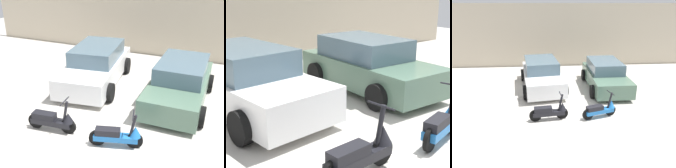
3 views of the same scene
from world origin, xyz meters
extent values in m
plane|color=beige|center=(0.00, 0.00, 0.00)|extent=(28.00, 28.00, 0.00)
cube|color=beige|center=(0.00, 8.10, 2.07)|extent=(19.60, 0.12, 4.13)
cylinder|color=black|center=(-0.87, 0.56, 0.23)|extent=(0.46, 0.13, 0.45)
cylinder|color=black|center=(-1.86, 0.45, 0.23)|extent=(0.46, 0.13, 0.45)
cube|color=black|center=(-1.37, 0.50, 0.28)|extent=(1.20, 0.40, 0.16)
cube|color=black|center=(-1.58, 0.48, 0.45)|extent=(0.68, 0.33, 0.18)
cylinder|color=black|center=(-0.92, 0.55, 0.68)|extent=(0.22, 0.10, 0.64)
cylinder|color=black|center=(-0.92, 0.55, 1.00)|extent=(0.09, 0.52, 0.03)
cone|color=black|center=(-0.85, 0.56, 0.51)|extent=(0.33, 0.33, 0.29)
cylinder|color=black|center=(1.02, 0.67, 0.22)|extent=(0.44, 0.19, 0.44)
cylinder|color=black|center=(0.09, 0.40, 0.22)|extent=(0.44, 0.19, 0.44)
cube|color=#1E66B2|center=(0.56, 0.53, 0.27)|extent=(1.16, 0.57, 0.15)
cube|color=black|center=(0.36, 0.48, 0.43)|extent=(0.68, 0.42, 0.17)
cylinder|color=black|center=(0.97, 0.65, 0.65)|extent=(0.21, 0.13, 0.62)
cylinder|color=black|center=(0.97, 0.65, 0.96)|extent=(0.17, 0.49, 0.03)
cone|color=#1E66B2|center=(1.04, 0.67, 0.49)|extent=(0.36, 0.36, 0.28)
cube|color=white|center=(-1.67, 3.93, 0.53)|extent=(2.33, 4.44, 0.71)
cube|color=slate|center=(-1.70, 4.18, 1.16)|extent=(1.87, 2.56, 0.55)
cylinder|color=black|center=(-0.58, 2.76, 0.32)|extent=(0.31, 0.67, 0.65)
cylinder|color=black|center=(-2.39, 2.50, 0.32)|extent=(0.31, 0.67, 0.65)
cylinder|color=black|center=(-0.94, 5.36, 0.32)|extent=(0.31, 0.67, 0.65)
cylinder|color=black|center=(-2.75, 5.11, 0.32)|extent=(0.31, 0.67, 0.65)
cube|color=#51705B|center=(1.56, 3.64, 0.51)|extent=(1.70, 4.07, 0.68)
cube|color=slate|center=(1.56, 3.88, 1.11)|extent=(1.49, 2.28, 0.53)
cylinder|color=black|center=(2.44, 2.38, 0.31)|extent=(0.21, 0.62, 0.62)
cylinder|color=black|center=(0.68, 2.38, 0.31)|extent=(0.21, 0.62, 0.62)
cylinder|color=black|center=(2.44, 4.90, 0.31)|extent=(0.21, 0.62, 0.62)
cylinder|color=black|center=(0.68, 4.90, 0.31)|extent=(0.21, 0.62, 0.62)
camera|label=1|loc=(2.80, -4.97, 4.50)|focal=45.00mm
camera|label=2|loc=(-4.25, -2.96, 2.76)|focal=55.00mm
camera|label=3|loc=(-1.37, -6.76, 4.12)|focal=35.00mm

